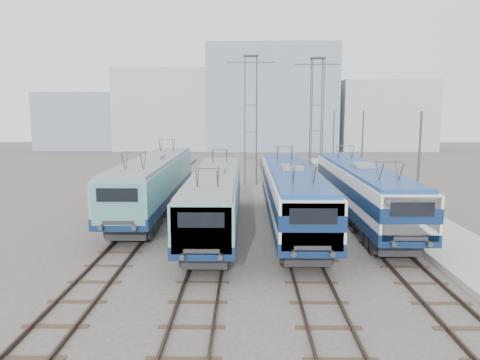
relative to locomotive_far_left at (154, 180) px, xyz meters
name	(u,v)px	position (x,y,z in m)	size (l,w,h in m)	color
ground	(255,254)	(6.75, -8.98, -2.31)	(160.00, 160.00, 0.00)	#514C47
platform	(406,215)	(16.95, -0.98, -2.16)	(4.00, 70.00, 0.30)	#9E9E99
locomotive_far_left	(154,180)	(0.00, 0.00, 0.00)	(2.94, 18.59, 3.50)	#0D2149
locomotive_center_left	(215,196)	(4.50, -4.95, -0.17)	(2.72, 17.15, 3.23)	#0D2149
locomotive_center_right	(292,192)	(9.00, -4.28, -0.04)	(2.81, 17.77, 3.34)	#0D2149
locomotive_far_right	(362,189)	(13.50, -2.88, -0.06)	(2.78, 17.60, 3.31)	#0D2149
catenary_tower_west	(251,114)	(6.75, 13.02, 4.33)	(4.50, 1.20, 12.00)	#3F4247
catenary_tower_east	(317,114)	(13.25, 15.02, 4.33)	(4.50, 1.20, 12.00)	#3F4247
mast_front	(418,178)	(15.35, -6.98, 1.19)	(0.12, 0.12, 7.00)	#3F4247
mast_mid	(362,156)	(15.35, 5.02, 1.19)	(0.12, 0.12, 7.00)	#3F4247
mast_rear	(333,144)	(15.35, 17.02, 1.19)	(0.12, 0.12, 7.00)	#3F4247
building_west	(170,110)	(-7.25, 53.02, 4.69)	(18.00, 12.00, 14.00)	#A6ADB9
building_center	(271,98)	(10.75, 53.02, 6.69)	(22.00, 14.00, 18.00)	gray
building_east	(383,115)	(30.75, 53.02, 3.69)	(16.00, 12.00, 12.00)	#A6ADB9
building_far_west	(82,121)	(-23.25, 53.02, 2.69)	(14.00, 10.00, 10.00)	gray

